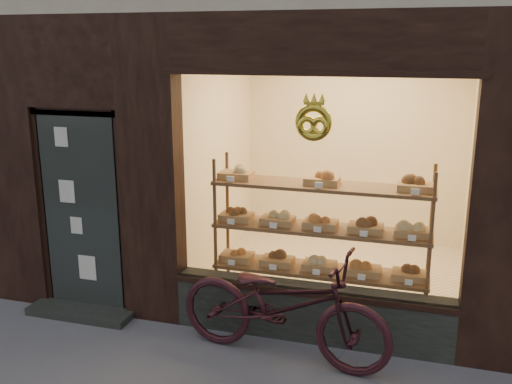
% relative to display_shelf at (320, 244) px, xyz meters
% --- Properties ---
extents(display_shelf, '(2.20, 0.45, 1.70)m').
position_rel_display_shelf_xyz_m(display_shelf, '(0.00, 0.00, 0.00)').
color(display_shelf, brown).
rests_on(display_shelf, ground).
extents(bicycle, '(2.09, 0.96, 1.06)m').
position_rel_display_shelf_xyz_m(bicycle, '(-0.18, -0.86, -0.31)').
color(bicycle, black).
rests_on(bicycle, ground).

